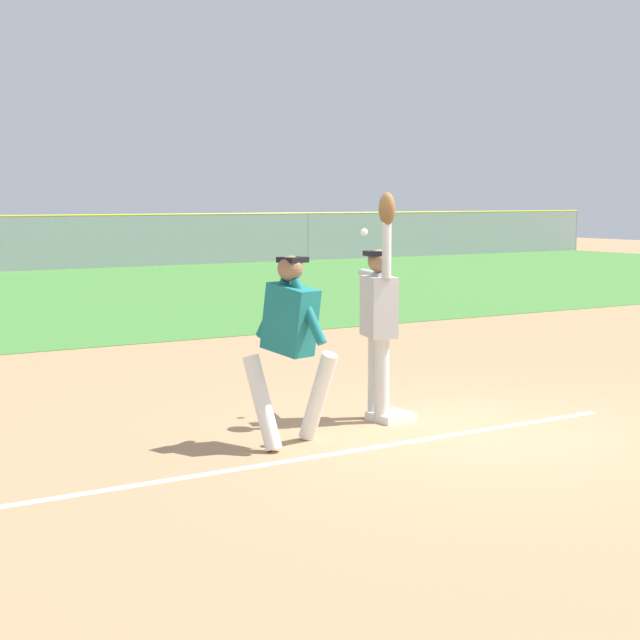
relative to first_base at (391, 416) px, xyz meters
name	(u,v)px	position (x,y,z in m)	size (l,w,h in m)	color
ground_plane	(469,433)	(0.29, -0.85, -0.04)	(75.23, 75.23, 0.00)	tan
chalk_foul_line	(23,503)	(-4.00, -0.90, -0.04)	(12.00, 0.10, 0.01)	white
first_base	(391,416)	(0.00, 0.00, 0.00)	(0.38, 0.38, 0.08)	white
fielder	(379,310)	(-0.11, 0.07, 1.08)	(0.38, 0.89, 2.28)	silver
runner	(290,336)	(-1.41, -0.39, 0.96)	(0.84, 0.83, 1.72)	white
baseball	(364,232)	(-0.06, 0.41, 1.84)	(0.07, 0.07, 0.07)	white
parked_car_white	(113,243)	(7.45, 26.43, 0.63)	(4.51, 2.33, 1.25)	white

